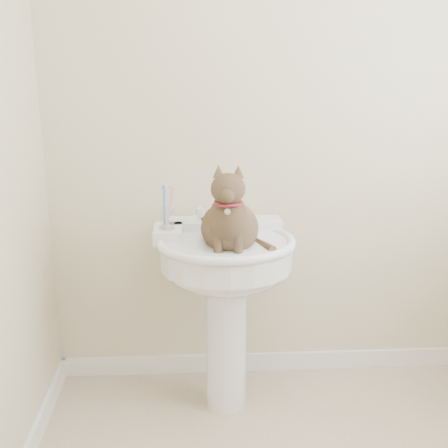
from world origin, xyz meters
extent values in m
cube|color=white|center=(0.00, 1.09, 0.04)|extent=(2.20, 0.02, 0.09)
cylinder|color=white|center=(-0.31, 0.80, 0.31)|extent=(0.17, 0.17, 0.62)
cylinder|color=white|center=(-0.31, 0.80, 0.72)|extent=(0.55, 0.55, 0.12)
ellipsoid|color=white|center=(-0.31, 0.80, 0.66)|extent=(0.51, 0.44, 0.20)
torus|color=white|center=(-0.31, 0.80, 0.77)|extent=(0.58, 0.58, 0.04)
cube|color=white|center=(-0.31, 1.00, 0.79)|extent=(0.51, 0.14, 0.06)
cube|color=white|center=(-0.55, 0.88, 0.79)|extent=(0.12, 0.18, 0.06)
cylinder|color=silver|center=(-0.31, 0.96, 0.84)|extent=(0.05, 0.05, 0.05)
cylinder|color=silver|center=(-0.31, 0.91, 0.87)|extent=(0.04, 0.04, 0.14)
sphere|color=white|center=(-0.42, 0.98, 0.86)|extent=(0.06, 0.06, 0.06)
sphere|color=white|center=(-0.20, 0.98, 0.86)|extent=(0.06, 0.06, 0.06)
cube|color=yellow|center=(-0.22, 1.04, 0.83)|extent=(0.10, 0.08, 0.03)
cylinder|color=silver|center=(-0.55, 0.85, 0.82)|extent=(0.07, 0.07, 0.01)
cylinder|color=white|center=(-0.55, 0.85, 0.87)|extent=(0.06, 0.06, 0.09)
cylinder|color=#4178DF|center=(-0.56, 0.85, 0.92)|extent=(0.01, 0.01, 0.17)
cylinder|color=silver|center=(-0.55, 0.85, 0.92)|extent=(0.01, 0.01, 0.17)
cylinder|color=pink|center=(-0.54, 0.85, 0.92)|extent=(0.01, 0.01, 0.17)
ellipsoid|color=brown|center=(-0.30, 0.77, 0.84)|extent=(0.23, 0.27, 0.21)
ellipsoid|color=brown|center=(-0.30, 0.68, 0.91)|extent=(0.15, 0.14, 0.19)
ellipsoid|color=brown|center=(-0.30, 0.64, 1.03)|extent=(0.13, 0.12, 0.12)
cone|color=brown|center=(-0.34, 0.67, 1.10)|extent=(0.05, 0.05, 0.05)
cone|color=brown|center=(-0.26, 0.67, 1.10)|extent=(0.05, 0.05, 0.05)
cylinder|color=brown|center=(-0.18, 0.79, 0.77)|extent=(0.03, 0.03, 0.25)
torus|color=maroon|center=(-0.30, 0.65, 0.98)|extent=(0.11, 0.11, 0.01)
camera|label=1|loc=(-0.44, -1.40, 1.49)|focal=45.00mm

